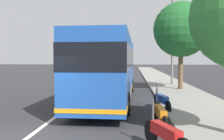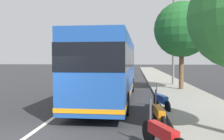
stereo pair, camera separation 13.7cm
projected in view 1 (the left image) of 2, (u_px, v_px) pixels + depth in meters
The scene contains 11 objects.
sidewalk_curb at pixel (180, 94), 16.59m from camera, with size 110.00×3.60×0.14m, color gray.
lane_divider_line at pixel (87, 93), 17.14m from camera, with size 110.00×0.16×0.01m, color silver.
coach_bus at pixel (110, 66), 14.34m from camera, with size 12.16×2.77×3.54m.
motorcycle_far_end at pixel (165, 135), 6.16m from camera, with size 2.12×0.96×1.28m.
motorcycle_mid_row at pixel (160, 114), 8.68m from camera, with size 2.32×0.33×1.24m.
motorcycle_by_tree at pixel (162, 100), 11.60m from camera, with size 2.26×0.57×1.23m.
car_far_distant at pixel (95, 71), 36.55m from camera, with size 3.99×1.81×1.52m.
car_behind_bus at pixel (91, 74), 29.94m from camera, with size 4.27×1.95×1.37m.
car_ahead_same_lane at pixel (125, 71), 36.58m from camera, with size 4.02×1.90×1.53m.
roadside_tree_mid_block at pixel (181, 30), 18.53m from camera, with size 4.19×4.19×6.75m.
utility_pole at pixel (172, 40), 22.03m from camera, with size 0.20×0.20×8.22m, color slate.
Camera 1 is at (-6.84, -3.20, 2.39)m, focal length 39.32 mm.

